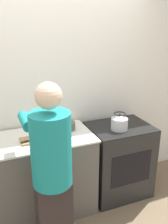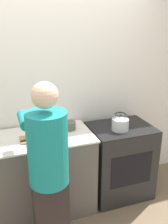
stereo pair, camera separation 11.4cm
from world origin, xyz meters
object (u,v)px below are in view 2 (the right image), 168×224
at_px(oven, 120,161).
at_px(kettle, 120,123).
at_px(cutting_board, 35,139).
at_px(knife, 30,139).
at_px(bowl_prep, 69,126).
at_px(person, 49,168).

xyz_separation_m(oven, kettle, (-0.06, -0.07, 0.53)).
xyz_separation_m(oven, cutting_board, (-1.01, -0.03, 0.48)).
height_order(knife, kettle, kettle).
bearing_deg(bowl_prep, kettle, -17.05).
height_order(oven, kettle, kettle).
distance_m(person, kettle, 1.05).
height_order(oven, knife, knife).
xyz_separation_m(knife, kettle, (1.00, -0.02, 0.04)).
height_order(person, knife, person).
bearing_deg(cutting_board, bowl_prep, 17.13).
xyz_separation_m(cutting_board, kettle, (0.96, -0.04, 0.06)).
bearing_deg(kettle, person, -152.43).
distance_m(cutting_board, kettle, 0.96).
distance_m(person, bowl_prep, 0.75).
bearing_deg(person, oven, 29.52).
xyz_separation_m(person, bowl_prep, (0.38, 0.65, 0.08)).
xyz_separation_m(knife, bowl_prep, (0.46, 0.15, 0.02)).
bearing_deg(person, kettle, 27.57).
relative_size(knife, kettle, 1.10).
height_order(person, bowl_prep, person).
xyz_separation_m(person, kettle, (0.92, 0.48, 0.10)).
height_order(oven, person, person).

